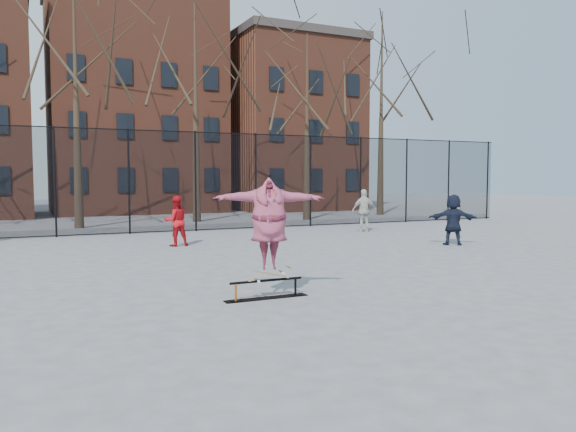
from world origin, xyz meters
name	(u,v)px	position (x,y,z in m)	size (l,w,h in m)	color
ground	(334,295)	(0.00, 0.00, 0.00)	(100.00, 100.00, 0.00)	#5D5D61
skate_rail	(266,291)	(-1.22, 0.31, 0.14)	(1.57, 0.24, 0.35)	black
skateboard	(269,277)	(-1.16, 0.31, 0.39)	(0.77, 0.18, 0.09)	#A27141
skater	(269,229)	(-1.16, 0.31, 1.26)	(2.02, 0.55, 1.64)	#73398F
bystander_red	(176,221)	(-0.74, 8.55, 0.79)	(0.77, 0.60, 1.59)	red
bystander_white	(364,211)	(7.14, 9.85, 0.85)	(0.99, 0.41, 1.69)	beige
bystander_navy	(453,220)	(7.33, 5.00, 0.82)	(1.51, 0.48, 1.63)	#171D2F
fence	(165,180)	(-0.01, 13.00, 2.05)	(34.03, 0.07, 4.00)	black
tree_row	(137,61)	(-0.25, 17.15, 7.36)	(33.66, 7.46, 10.67)	black
rowhouses	(126,112)	(0.72, 26.00, 6.06)	(29.00, 7.00, 13.00)	brown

